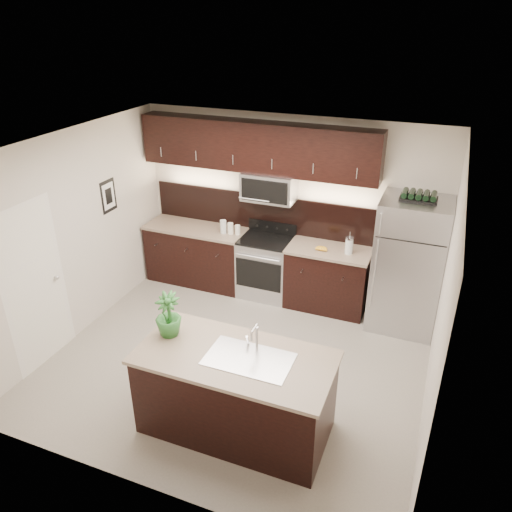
# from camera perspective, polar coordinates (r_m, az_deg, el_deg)

# --- Properties ---
(ground) EXTENTS (4.50, 4.50, 0.00)m
(ground) POSITION_cam_1_polar(r_m,az_deg,el_deg) (6.43, -2.21, -11.88)
(ground) COLOR gray
(ground) RESTS_ON ground
(room_walls) EXTENTS (4.52, 4.02, 2.71)m
(room_walls) POSITION_cam_1_polar(r_m,az_deg,el_deg) (5.55, -3.72, 2.03)
(room_walls) COLOR beige
(room_walls) RESTS_ON ground
(counter_run) EXTENTS (3.51, 0.65, 0.94)m
(counter_run) POSITION_cam_1_polar(r_m,az_deg,el_deg) (7.63, -0.33, -0.95)
(counter_run) COLOR black
(counter_run) RESTS_ON ground
(upper_fixtures) EXTENTS (3.49, 0.40, 1.66)m
(upper_fixtures) POSITION_cam_1_polar(r_m,az_deg,el_deg) (7.14, 0.29, 11.50)
(upper_fixtures) COLOR black
(upper_fixtures) RESTS_ON counter_run
(island) EXTENTS (1.96, 0.96, 0.94)m
(island) POSITION_cam_1_polar(r_m,az_deg,el_deg) (5.28, -2.35, -15.33)
(island) COLOR black
(island) RESTS_ON ground
(sink_faucet) EXTENTS (0.84, 0.50, 0.28)m
(sink_faucet) POSITION_cam_1_polar(r_m,az_deg,el_deg) (4.93, -0.78, -11.51)
(sink_faucet) COLOR silver
(sink_faucet) RESTS_ON island
(refrigerator) EXTENTS (0.89, 0.80, 1.84)m
(refrigerator) POSITION_cam_1_polar(r_m,az_deg,el_deg) (6.94, 17.02, -0.99)
(refrigerator) COLOR #B2B2B7
(refrigerator) RESTS_ON ground
(wine_rack) EXTENTS (0.45, 0.28, 0.11)m
(wine_rack) POSITION_cam_1_polar(r_m,az_deg,el_deg) (6.57, 18.13, 6.54)
(wine_rack) COLOR black
(wine_rack) RESTS_ON refrigerator
(plant) EXTENTS (0.28, 0.28, 0.48)m
(plant) POSITION_cam_1_polar(r_m,az_deg,el_deg) (5.21, -10.02, -6.61)
(plant) COLOR #296528
(plant) RESTS_ON island
(canisters) EXTENTS (0.30, 0.12, 0.20)m
(canisters) POSITION_cam_1_polar(r_m,az_deg,el_deg) (7.50, -3.14, 3.23)
(canisters) COLOR silver
(canisters) RESTS_ON counter_run
(french_press) EXTENTS (0.11, 0.11, 0.32)m
(french_press) POSITION_cam_1_polar(r_m,az_deg,el_deg) (6.97, 10.59, 1.17)
(french_press) COLOR silver
(french_press) RESTS_ON counter_run
(bananas) EXTENTS (0.18, 0.14, 0.05)m
(bananas) POSITION_cam_1_polar(r_m,az_deg,el_deg) (7.06, 7.15, 0.95)
(bananas) COLOR gold
(bananas) RESTS_ON counter_run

